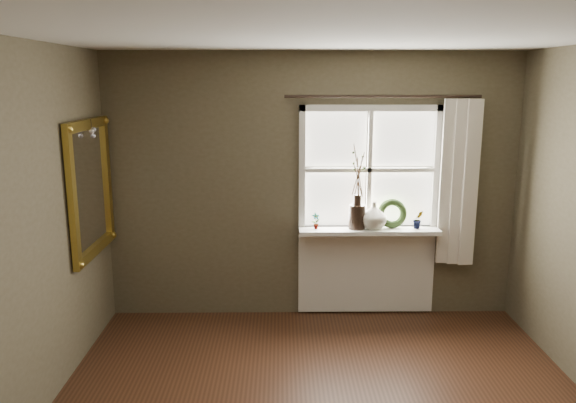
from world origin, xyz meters
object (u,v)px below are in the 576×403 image
(dark_jug, at_px, (357,217))
(gilt_mirror, at_px, (91,188))
(cream_vase, at_px, (374,215))
(wreath, at_px, (392,217))

(dark_jug, height_order, gilt_mirror, gilt_mirror)
(dark_jug, relative_size, gilt_mirror, 0.20)
(cream_vase, height_order, wreath, cream_vase)
(dark_jug, xyz_separation_m, cream_vase, (0.16, 0.00, 0.01))
(wreath, bearing_deg, dark_jug, -174.58)
(dark_jug, distance_m, gilt_mirror, 2.46)
(cream_vase, distance_m, wreath, 0.19)
(dark_jug, height_order, cream_vase, cream_vase)
(wreath, xyz_separation_m, gilt_mirror, (-2.74, -0.46, 0.38))
(dark_jug, bearing_deg, cream_vase, 0.00)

